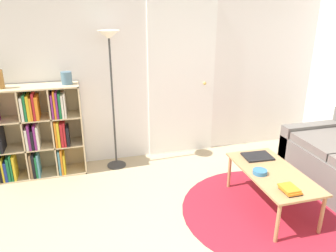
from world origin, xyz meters
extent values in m
cube|color=silver|center=(0.00, 2.54, 1.30)|extent=(7.67, 0.05, 2.60)
cube|color=white|center=(0.28, 2.50, 1.05)|extent=(0.94, 0.02, 2.09)
sphere|color=tan|center=(0.61, 2.48, 1.01)|extent=(0.04, 0.04, 0.04)
cylinder|color=maroon|center=(0.68, 0.85, 0.00)|extent=(1.74, 1.74, 0.01)
cube|color=beige|center=(-1.09, 2.32, 0.57)|extent=(0.02, 0.34, 1.14)
cube|color=beige|center=(-1.60, 2.32, 1.13)|extent=(1.04, 0.34, 0.02)
cube|color=beige|center=(-1.60, 2.32, 0.01)|extent=(1.04, 0.34, 0.02)
cube|color=beige|center=(-1.60, 2.49, 0.57)|extent=(1.04, 0.02, 1.14)
cube|color=beige|center=(-1.77, 2.32, 0.57)|extent=(0.02, 0.32, 1.11)
cube|color=beige|center=(-1.44, 2.32, 0.57)|extent=(0.02, 0.32, 1.11)
cube|color=beige|center=(-1.60, 2.32, 0.39)|extent=(1.00, 0.32, 0.02)
cube|color=beige|center=(-1.60, 2.32, 0.76)|extent=(1.00, 0.32, 0.02)
cube|color=black|center=(-2.08, 2.29, 0.18)|extent=(0.03, 0.27, 0.33)
cube|color=gold|center=(-2.06, 2.26, 0.16)|extent=(0.02, 0.21, 0.29)
cube|color=navy|center=(-2.03, 2.30, 0.14)|extent=(0.03, 0.27, 0.25)
cube|color=#196B38|center=(-1.99, 2.26, 0.17)|extent=(0.03, 0.19, 0.30)
cube|color=#196B38|center=(-1.96, 2.28, 0.18)|extent=(0.02, 0.24, 0.33)
cube|color=gold|center=(-1.93, 2.26, 0.17)|extent=(0.03, 0.20, 0.31)
cube|color=olive|center=(-1.74, 2.29, 0.17)|extent=(0.02, 0.26, 0.31)
cube|color=black|center=(-1.71, 2.26, 0.17)|extent=(0.03, 0.20, 0.31)
cube|color=#196B38|center=(-1.68, 2.29, 0.16)|extent=(0.02, 0.25, 0.28)
cube|color=teal|center=(-1.66, 2.26, 0.17)|extent=(0.02, 0.20, 0.30)
cube|color=teal|center=(-1.41, 2.29, 0.18)|extent=(0.02, 0.26, 0.32)
cube|color=orange|center=(-1.38, 2.29, 0.18)|extent=(0.02, 0.26, 0.33)
cube|color=gold|center=(-1.35, 2.26, 0.15)|extent=(0.02, 0.20, 0.26)
cube|color=black|center=(-2.02, 2.29, 0.54)|extent=(0.03, 0.26, 0.29)
cube|color=silver|center=(-1.74, 2.27, 0.53)|extent=(0.03, 0.23, 0.26)
cube|color=#7F287A|center=(-1.71, 2.28, 0.55)|extent=(0.03, 0.24, 0.31)
cube|color=black|center=(-1.68, 2.26, 0.52)|extent=(0.03, 0.19, 0.25)
cube|color=#7F287A|center=(-1.64, 2.27, 0.55)|extent=(0.03, 0.21, 0.30)
cube|color=silver|center=(-1.62, 2.28, 0.54)|extent=(0.03, 0.24, 0.28)
cube|color=orange|center=(-1.41, 2.28, 0.55)|extent=(0.02, 0.24, 0.32)
cube|color=gold|center=(-1.38, 2.26, 0.55)|extent=(0.03, 0.20, 0.31)
cube|color=#B21E23|center=(-1.34, 2.27, 0.55)|extent=(0.03, 0.22, 0.30)
cube|color=#B21E23|center=(-1.31, 2.26, 0.55)|extent=(0.02, 0.19, 0.30)
cube|color=black|center=(-1.27, 2.26, 0.52)|extent=(0.03, 0.19, 0.25)
cube|color=silver|center=(-1.74, 2.28, 0.90)|extent=(0.03, 0.23, 0.28)
cube|color=#196B38|center=(-1.70, 2.29, 0.92)|extent=(0.03, 0.26, 0.31)
cube|color=gold|center=(-1.67, 2.29, 0.91)|extent=(0.03, 0.26, 0.29)
cube|color=orange|center=(-1.64, 2.28, 0.90)|extent=(0.02, 0.25, 0.27)
cube|color=#B21E23|center=(-1.61, 2.26, 0.92)|extent=(0.03, 0.20, 0.32)
cube|color=orange|center=(-1.58, 2.28, 0.90)|extent=(0.03, 0.24, 0.28)
cube|color=#7F287A|center=(-1.41, 2.27, 0.91)|extent=(0.02, 0.21, 0.29)
cube|color=orange|center=(-1.38, 2.28, 0.93)|extent=(0.02, 0.24, 0.33)
cube|color=#7F287A|center=(-1.35, 2.30, 0.92)|extent=(0.02, 0.27, 0.32)
cube|color=#196B38|center=(-1.32, 2.27, 0.91)|extent=(0.03, 0.23, 0.30)
cube|color=silver|center=(-1.29, 2.26, 0.90)|extent=(0.03, 0.19, 0.28)
cube|color=silver|center=(-1.27, 2.30, 0.91)|extent=(0.02, 0.27, 0.29)
cylinder|color=#333333|center=(-0.69, 2.29, 0.01)|extent=(0.25, 0.25, 0.01)
cylinder|color=#333333|center=(-0.69, 2.29, 0.88)|extent=(0.02, 0.02, 1.65)
cone|color=white|center=(-0.69, 2.29, 1.70)|extent=(0.27, 0.27, 0.10)
cube|color=#66605B|center=(1.84, 1.63, 0.30)|extent=(0.94, 0.16, 0.59)
cube|color=#68615A|center=(1.76, 1.22, 0.50)|extent=(0.74, 0.65, 0.10)
cube|color=#AD7F51|center=(0.76, 0.89, 0.42)|extent=(0.55, 1.07, 0.02)
cylinder|color=#AD7F51|center=(0.52, 0.40, 0.20)|extent=(0.04, 0.04, 0.41)
cylinder|color=#AD7F51|center=(0.52, 1.39, 0.20)|extent=(0.04, 0.04, 0.41)
cylinder|color=#AD7F51|center=(0.99, 0.40, 0.20)|extent=(0.04, 0.04, 0.41)
cylinder|color=#AD7F51|center=(0.99, 1.39, 0.20)|extent=(0.04, 0.04, 0.41)
cube|color=black|center=(0.77, 1.24, 0.44)|extent=(0.32, 0.25, 0.02)
cylinder|color=teal|center=(0.60, 0.89, 0.45)|extent=(0.14, 0.14, 0.04)
cube|color=black|center=(0.69, 0.51, 0.44)|extent=(0.14, 0.17, 0.01)
cube|color=orange|center=(0.69, 0.51, 0.45)|extent=(0.14, 0.17, 0.02)
cube|color=orange|center=(0.68, 0.51, 0.47)|extent=(0.14, 0.17, 0.02)
cylinder|color=olive|center=(-1.93, 2.30, 1.25)|extent=(0.08, 0.08, 0.21)
cylinder|color=slate|center=(-1.22, 2.32, 1.22)|extent=(0.13, 0.13, 0.15)
camera|label=1|loc=(-1.07, -1.69, 2.04)|focal=35.00mm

